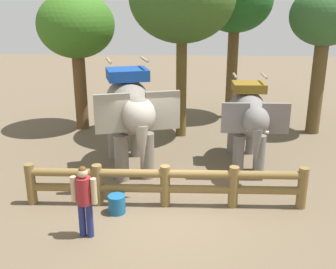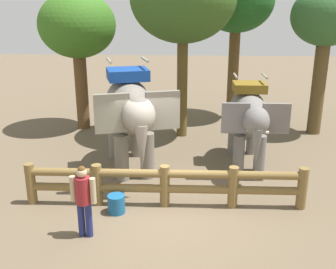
% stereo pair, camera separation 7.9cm
% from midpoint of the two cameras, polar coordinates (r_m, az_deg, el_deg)
% --- Properties ---
extents(ground_plane, '(60.00, 60.00, 0.00)m').
position_cam_midpoint_polar(ground_plane, '(9.87, -0.71, -10.65)').
color(ground_plane, brown).
extents(log_fence, '(6.87, 0.36, 1.05)m').
position_cam_midpoint_polar(log_fence, '(9.78, -0.64, -6.93)').
color(log_fence, brown).
rests_on(log_fence, ground).
extents(elephant_near_left, '(2.61, 3.91, 3.28)m').
position_cam_midpoint_polar(elephant_near_left, '(11.52, -5.68, 3.45)').
color(elephant_near_left, gray).
rests_on(elephant_near_left, ground).
extents(elephant_center, '(1.83, 3.19, 2.75)m').
position_cam_midpoint_polar(elephant_center, '(12.21, 11.19, 2.61)').
color(elephant_center, slate).
rests_on(elephant_center, ground).
extents(tourist_woman_in_black, '(0.57, 0.36, 1.62)m').
position_cam_midpoint_polar(tourist_woman_in_black, '(8.60, -12.12, -8.65)').
color(tourist_woman_in_black, navy).
rests_on(tourist_woman_in_black, ground).
extents(tree_far_left, '(2.50, 2.50, 5.40)m').
position_cam_midpoint_polar(tree_far_left, '(15.74, 21.33, 14.92)').
color(tree_far_left, brown).
rests_on(tree_far_left, ground).
extents(tree_back_center, '(2.87, 2.87, 5.21)m').
position_cam_midpoint_polar(tree_back_center, '(15.71, -13.12, 14.65)').
color(tree_back_center, brown).
rests_on(tree_back_center, ground).
extents(tree_far_right, '(3.02, 3.02, 6.16)m').
position_cam_midpoint_polar(tree_far_right, '(17.12, 9.44, 18.08)').
color(tree_far_right, brown).
rests_on(tree_far_right, ground).
extents(feed_bucket, '(0.41, 0.41, 0.44)m').
position_cam_midpoint_polar(feed_bucket, '(9.71, -7.55, -9.82)').
color(feed_bucket, '#19598C').
rests_on(feed_bucket, ground).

